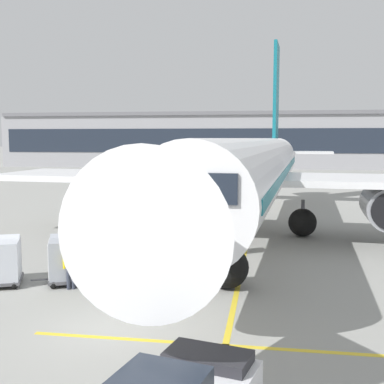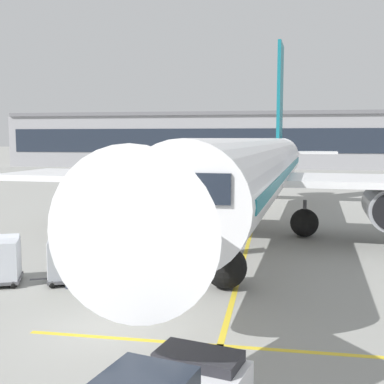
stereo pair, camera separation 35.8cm
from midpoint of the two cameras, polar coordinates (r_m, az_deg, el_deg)
ground_plane at (r=15.71m, az=-9.72°, el=-15.31°), size 600.00×600.00×0.00m
parked_airplane at (r=28.41m, az=7.12°, el=2.40°), size 31.44×40.63×14.04m
belt_loader at (r=22.65m, az=-5.33°, el=-6.27°), size 5.32×3.68×2.84m
baggage_cart_lead at (r=20.29m, az=-14.11°, el=-7.46°), size 2.81×2.24×1.91m
ground_crew_by_loader at (r=20.33m, az=-10.18°, el=-7.35°), size 0.28×0.57×1.74m
ground_crew_by_carts at (r=19.41m, az=-14.53°, el=-8.11°), size 0.53×0.38×1.74m
ground_crew_marshaller at (r=21.49m, az=-10.38°, el=-6.61°), size 0.36×0.54×1.74m
safety_cone_engine_keepout at (r=27.55m, az=-7.81°, el=-5.06°), size 0.66×0.66×0.75m
apron_guidance_line_lead_in at (r=28.24m, az=6.18°, el=-5.50°), size 0.20×110.00×0.01m
apron_guidance_line_stop_bar at (r=14.27m, az=4.57°, el=-17.52°), size 12.00×0.20×0.01m
terminal_building at (r=100.47m, az=7.84°, el=6.01°), size 103.37×17.38×10.81m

